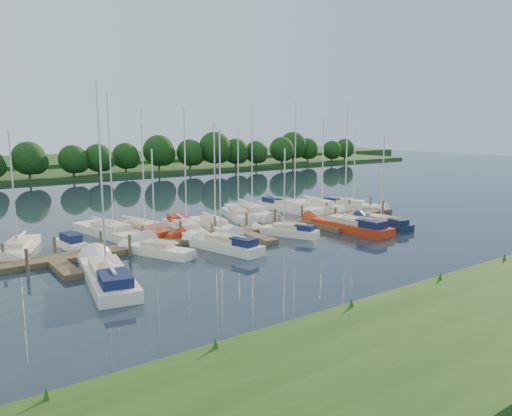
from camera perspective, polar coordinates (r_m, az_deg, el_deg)
ground at (r=38.83m, az=4.69°, el=-5.08°), size 260.00×260.00×0.00m
near_bank at (r=29.13m, az=26.01°, el=-10.58°), size 90.00×10.00×0.50m
dock at (r=44.42m, az=-1.46°, el=-2.91°), size 40.00×6.00×0.40m
mooring_pilings at (r=45.24m, az=-2.27°, el=-2.16°), size 38.24×2.84×2.00m
far_shore at (r=106.73m, az=-22.58°, el=3.75°), size 180.00×30.00×0.60m
distant_hill at (r=131.08m, az=-25.18°, el=4.71°), size 220.00×40.00×1.40m
treeline at (r=94.66m, az=-19.17°, el=5.60°), size 146.23×9.49×8.31m
sailboat_n_0 at (r=42.60m, az=-25.48°, el=-4.30°), size 4.28×7.41×9.66m
motorboat at (r=42.45m, az=-20.28°, el=-3.93°), size 1.76×4.59×1.47m
sailboat_n_2 at (r=45.89m, az=-16.10°, el=-2.78°), size 4.01×10.24×12.78m
sailboat_n_3 at (r=45.90m, az=-12.76°, el=-2.63°), size 4.31×8.97×11.47m
sailboat_n_4 at (r=45.42m, az=-8.09°, el=-2.55°), size 3.76×9.32×11.75m
sailboat_n_5 at (r=46.78m, az=-4.80°, el=-2.20°), size 2.62×8.23×10.49m
sailboat_n_6 at (r=52.33m, az=-2.10°, el=-0.91°), size 3.60×7.53×9.66m
sailboat_n_7 at (r=53.48m, az=-0.58°, el=-0.67°), size 3.56×9.74×12.29m
sailboat_n_8 at (r=56.69m, az=4.09°, el=-0.06°), size 3.38×10.21×12.76m
sailboat_n_9 at (r=58.35m, az=7.37°, el=0.11°), size 2.11×8.64×11.01m
sailboat_n_10 at (r=59.29m, az=10.67°, el=0.22°), size 4.64×7.96×10.33m
sailboat_s_0 at (r=32.85m, az=-16.61°, el=-7.59°), size 3.95×10.30×12.87m
sailboat_s_1 at (r=38.57m, az=-11.18°, el=-4.91°), size 3.74×6.27×8.37m
sailboat_s_2 at (r=39.27m, az=-3.58°, el=-4.39°), size 3.27×7.63×9.85m
sailboat_s_3 at (r=44.40m, az=3.66°, el=-2.77°), size 3.66×6.02×8.08m
sailboat_s_4 at (r=47.12m, az=10.52°, el=-2.16°), size 2.80×9.55×12.14m
sailboat_s_5 at (r=49.91m, az=14.36°, el=-1.69°), size 2.57×7.20×9.07m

